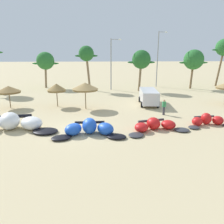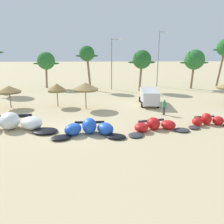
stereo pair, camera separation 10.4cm
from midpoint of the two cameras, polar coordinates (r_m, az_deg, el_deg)
The scene contains 16 objects.
ground_plane at distance 18.97m, azimuth -8.04°, elevation -4.64°, with size 260.00×260.00×0.00m, color #C6B284.
kite_left at distance 20.43m, azimuth -24.86°, elevation -2.85°, with size 8.31×4.55×1.44m.
kite_left_of_center at distance 17.77m, azimuth -5.71°, elevation -4.30°, with size 6.04×2.76×1.27m.
kite_center at distance 19.02m, azimuth 11.13°, elevation -3.49°, with size 5.54×3.23×1.01m.
kite_right_of_center at distance 21.71m, azimuth 23.52°, elevation -2.10°, with size 4.54×2.25×1.05m.
beach_umbrella_near_van at distance 28.34m, azimuth -24.87°, elevation 5.30°, with size 2.71×2.71×2.60m.
beach_umbrella_middle at distance 27.15m, azimuth -13.90°, elevation 6.13°, with size 2.22×2.22×2.77m.
beach_umbrella_near_palms at distance 25.35m, azimuth -6.73°, elevation 6.52°, with size 2.97×2.97×3.04m.
parked_van at distance 28.03m, azimuth 9.57°, elevation 4.14°, with size 2.48×4.99×1.84m.
person_near_kites at distance 23.66m, azimuth 13.39°, elevation 1.19°, with size 0.36×0.24×1.62m.
palm_left at distance 42.10m, azimuth -16.52°, elevation 12.43°, with size 4.68×3.12×6.37m.
palm_left_of_gap at distance 38.10m, azimuth -6.38°, elevation 14.50°, with size 3.79×2.53×7.36m.
palm_center_left at distance 37.29m, azimuth 7.77°, elevation 13.14°, with size 4.54×3.02×6.68m.
palm_center_right at distance 41.97m, azimuth 20.50°, elevation 12.44°, with size 5.16×3.44×6.77m.
lamppost_west at distance 38.29m, azimuth 0.21°, elevation 12.86°, with size 1.85×0.24×8.48m.
lamppost_west_center at distance 42.59m, azimuth 12.05°, elevation 13.75°, with size 1.69×0.24×9.91m.
Camera 2 is at (1.68, -17.77, 6.43)m, focal length 35.56 mm.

